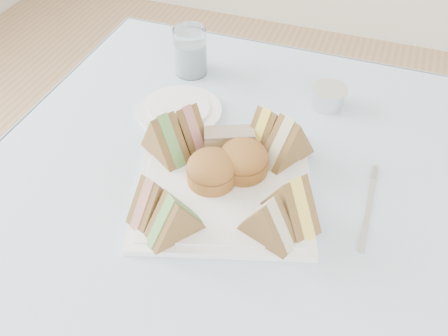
% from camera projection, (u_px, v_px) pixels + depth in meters
% --- Properties ---
extents(table, '(0.90, 0.90, 0.74)m').
position_uv_depth(table, '(247.00, 316.00, 1.11)').
color(table, brown).
rests_on(table, floor).
extents(tablecloth, '(1.02, 1.02, 0.01)m').
position_uv_depth(tablecloth, '(255.00, 204.00, 0.85)').
color(tablecloth, silver).
rests_on(tablecloth, table).
extents(serving_plate, '(0.37, 0.37, 0.01)m').
position_uv_depth(serving_plate, '(224.00, 186.00, 0.86)').
color(serving_plate, white).
rests_on(serving_plate, tablecloth).
extents(sandwich_fl_a, '(0.07, 0.10, 0.08)m').
position_uv_depth(sandwich_fl_a, '(153.00, 197.00, 0.78)').
color(sandwich_fl_a, brown).
rests_on(sandwich_fl_a, serving_plate).
extents(sandwich_fl_b, '(0.09, 0.10, 0.08)m').
position_uv_depth(sandwich_fl_b, '(173.00, 215.00, 0.75)').
color(sandwich_fl_b, brown).
rests_on(sandwich_fl_b, serving_plate).
extents(sandwich_fr_a, '(0.11, 0.10, 0.09)m').
position_uv_depth(sandwich_fr_a, '(292.00, 199.00, 0.77)').
color(sandwich_fr_a, brown).
rests_on(sandwich_fr_a, serving_plate).
extents(sandwich_fr_b, '(0.10, 0.07, 0.08)m').
position_uv_depth(sandwich_fr_b, '(268.00, 219.00, 0.75)').
color(sandwich_fr_b, brown).
rests_on(sandwich_fr_b, serving_plate).
extents(sandwich_bl_a, '(0.11, 0.09, 0.09)m').
position_uv_depth(sandwich_bl_a, '(164.00, 135.00, 0.88)').
color(sandwich_bl_a, brown).
rests_on(sandwich_bl_a, serving_plate).
extents(sandwich_bl_b, '(0.10, 0.09, 0.08)m').
position_uv_depth(sandwich_bl_b, '(188.00, 124.00, 0.91)').
color(sandwich_bl_b, brown).
rests_on(sandwich_bl_b, serving_plate).
extents(sandwich_br_a, '(0.09, 0.11, 0.09)m').
position_uv_depth(sandwich_br_a, '(288.00, 139.00, 0.87)').
color(sandwich_br_a, brown).
rests_on(sandwich_br_a, serving_plate).
extents(sandwich_br_b, '(0.07, 0.10, 0.08)m').
position_uv_depth(sandwich_br_b, '(266.00, 127.00, 0.91)').
color(sandwich_br_b, brown).
rests_on(sandwich_br_b, serving_plate).
extents(scone_left, '(0.10, 0.10, 0.06)m').
position_uv_depth(scone_left, '(212.00, 169.00, 0.84)').
color(scone_left, '#975631').
rests_on(scone_left, serving_plate).
extents(scone_right, '(0.12, 0.12, 0.06)m').
position_uv_depth(scone_right, '(243.00, 159.00, 0.86)').
color(scone_right, '#975631').
rests_on(scone_right, serving_plate).
extents(pastry_slice, '(0.10, 0.07, 0.04)m').
position_uv_depth(pastry_slice, '(229.00, 140.00, 0.91)').
color(pastry_slice, tan).
rests_on(pastry_slice, serving_plate).
extents(side_plate, '(0.18, 0.18, 0.01)m').
position_uv_depth(side_plate, '(180.00, 111.00, 1.02)').
color(side_plate, white).
rests_on(side_plate, tablecloth).
extents(water_glass, '(0.08, 0.08, 0.11)m').
position_uv_depth(water_glass, '(190.00, 51.00, 1.09)').
color(water_glass, white).
rests_on(water_glass, tablecloth).
extents(tea_strainer, '(0.08, 0.08, 0.04)m').
position_uv_depth(tea_strainer, '(328.00, 98.00, 1.02)').
color(tea_strainer, silver).
rests_on(tea_strainer, tablecloth).
extents(fork, '(0.01, 0.17, 0.00)m').
position_uv_depth(fork, '(368.00, 213.00, 0.82)').
color(fork, silver).
rests_on(fork, tablecloth).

